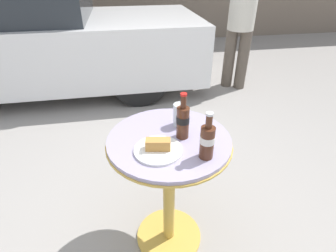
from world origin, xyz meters
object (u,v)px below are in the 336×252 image
cola_bottle_right (207,140)px  pedestrian (242,18)px  cola_bottle_left (183,120)px  parked_car (19,37)px  lunch_plate_near (158,148)px  bistro_table (169,172)px  drinking_glass (180,116)px

cola_bottle_right → pedestrian: pedestrian is taller
cola_bottle_left → pedestrian: (1.24, 2.19, 0.05)m
parked_car → cola_bottle_left: bearing=-60.2°
lunch_plate_near → parked_car: 3.08m
bistro_table → drinking_glass: drinking_glass is taller
cola_bottle_left → drinking_glass: bearing=85.3°
cola_bottle_left → drinking_glass: 0.11m
bistro_table → parked_car: (-1.45, 2.65, 0.13)m
cola_bottle_right → pedestrian: bearing=63.6°
pedestrian → cola_bottle_left: bearing=-119.5°
lunch_plate_near → cola_bottle_left: bearing=35.9°
cola_bottle_left → cola_bottle_right: (0.07, -0.17, -0.00)m
lunch_plate_near → drinking_glass: bearing=55.3°
bistro_table → drinking_glass: bearing=56.0°
drinking_glass → bistro_table: bearing=-124.0°
drinking_glass → pedestrian: size_ratio=0.08×
cola_bottle_left → pedestrian: 2.52m
cola_bottle_right → drinking_glass: (-0.06, 0.28, -0.03)m
drinking_glass → cola_bottle_right: bearing=-78.2°
cola_bottle_left → parked_car: 3.06m
cola_bottle_left → cola_bottle_right: bearing=-68.6°
lunch_plate_near → cola_bottle_right: bearing=-20.6°
parked_car → pedestrian: 2.81m
bistro_table → cola_bottle_left: (0.07, 0.00, 0.31)m
lunch_plate_near → pedestrian: (1.37, 2.29, 0.12)m
bistro_table → cola_bottle_right: bearing=-51.9°
drinking_glass → lunch_plate_near: (-0.14, -0.20, -0.04)m
bistro_table → pedestrian: pedestrian is taller
cola_bottle_left → lunch_plate_near: size_ratio=1.05×
cola_bottle_left → bistro_table: bearing=-178.4°
cola_bottle_right → drinking_glass: size_ratio=1.83×
pedestrian → bistro_table: bearing=-120.8°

